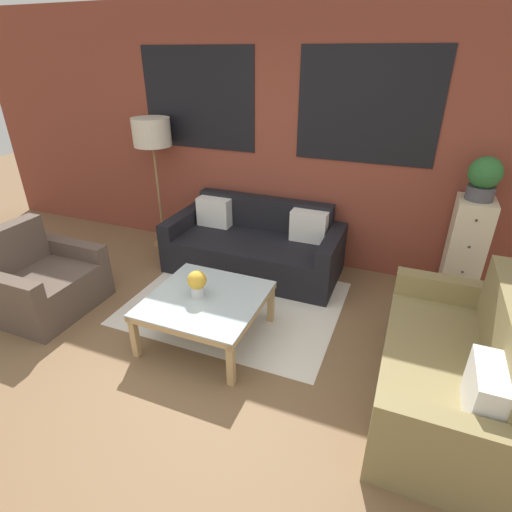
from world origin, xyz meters
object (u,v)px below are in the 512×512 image
at_px(couch_dark, 255,247).
at_px(flower_vase, 197,283).
at_px(armchair_corner, 43,283).
at_px(coffee_table, 206,303).
at_px(settee_vintage, 450,371).
at_px(floor_lamp, 152,136).
at_px(drawer_cabinet, 464,251).
at_px(potted_plant, 484,178).

bearing_deg(couch_dark, flower_vase, -88.75).
bearing_deg(armchair_corner, coffee_table, 5.84).
bearing_deg(settee_vintage, armchair_corner, -177.94).
bearing_deg(armchair_corner, floor_lamp, 81.99).
height_order(couch_dark, coffee_table, couch_dark).
bearing_deg(couch_dark, armchair_corner, -136.85).
bearing_deg(settee_vintage, flower_vase, 179.13).
relative_size(settee_vintage, armchair_corner, 1.80).
distance_m(drawer_cabinet, potted_plant, 0.74).
bearing_deg(settee_vintage, floor_lamp, 155.40).
bearing_deg(couch_dark, settee_vintage, -34.23).
bearing_deg(coffee_table, drawer_cabinet, 36.93).
height_order(floor_lamp, potted_plant, floor_lamp).
relative_size(drawer_cabinet, potted_plant, 2.68).
height_order(armchair_corner, flower_vase, armchair_corner).
bearing_deg(flower_vase, couch_dark, 91.25).
relative_size(drawer_cabinet, flower_vase, 4.35).
relative_size(couch_dark, settee_vintage, 1.17).
distance_m(couch_dark, coffee_table, 1.34).
relative_size(coffee_table, potted_plant, 2.39).
bearing_deg(coffee_table, settee_vintage, -1.28).
bearing_deg(drawer_cabinet, flower_vase, -143.67).
bearing_deg(floor_lamp, coffee_table, -45.92).
relative_size(couch_dark, potted_plant, 4.90).
distance_m(couch_dark, settee_vintage, 2.45).
distance_m(settee_vintage, potted_plant, 1.86).
bearing_deg(flower_vase, coffee_table, 11.70).
relative_size(coffee_table, flower_vase, 3.88).
height_order(armchair_corner, drawer_cabinet, drawer_cabinet).
relative_size(floor_lamp, flower_vase, 6.57).
relative_size(coffee_table, drawer_cabinet, 0.89).
height_order(drawer_cabinet, potted_plant, potted_plant).
distance_m(armchair_corner, coffee_table, 1.71).
height_order(settee_vintage, floor_lamp, floor_lamp).
relative_size(floor_lamp, drawer_cabinet, 1.51).
height_order(coffee_table, drawer_cabinet, drawer_cabinet).
relative_size(armchair_corner, floor_lamp, 0.58).
xyz_separation_m(couch_dark, armchair_corner, (-1.61, -1.51, -0.00)).
bearing_deg(armchair_corner, couch_dark, 43.15).
bearing_deg(flower_vase, potted_plant, 36.33).
distance_m(settee_vintage, floor_lamp, 3.89).
xyz_separation_m(settee_vintage, coffee_table, (-1.93, 0.04, 0.05)).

